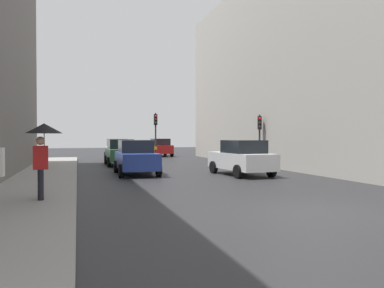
{
  "coord_description": "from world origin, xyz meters",
  "views": [
    {
      "loc": [
        -5.69,
        -8.25,
        1.91
      ],
      "look_at": [
        -1.23,
        6.27,
        1.63
      ],
      "focal_mm": 34.98,
      "sensor_mm": 36.0,
      "label": 1
    }
  ],
  "objects_px": {
    "car_green_estate": "(121,152)",
    "car_red_sedan": "(160,147)",
    "traffic_light_far_median": "(156,128)",
    "car_blue_van": "(136,157)",
    "pedestrian_with_umbrella": "(43,140)",
    "traffic_light_mid_street": "(260,131)",
    "car_silver_hatchback": "(117,150)",
    "car_white_compact": "(242,158)"
  },
  "relations": [
    {
      "from": "traffic_light_mid_street",
      "to": "car_red_sedan",
      "type": "bearing_deg",
      "value": 102.07
    },
    {
      "from": "car_red_sedan",
      "to": "car_white_compact",
      "type": "bearing_deg",
      "value": -89.95
    },
    {
      "from": "pedestrian_with_umbrella",
      "to": "car_blue_van",
      "type": "bearing_deg",
      "value": 64.35
    },
    {
      "from": "car_silver_hatchback",
      "to": "pedestrian_with_umbrella",
      "type": "distance_m",
      "value": 20.48
    },
    {
      "from": "traffic_light_far_median",
      "to": "car_green_estate",
      "type": "relative_size",
      "value": 0.9
    },
    {
      "from": "traffic_light_mid_street",
      "to": "car_blue_van",
      "type": "bearing_deg",
      "value": -163.99
    },
    {
      "from": "car_silver_hatchback",
      "to": "car_white_compact",
      "type": "bearing_deg",
      "value": -71.33
    },
    {
      "from": "traffic_light_far_median",
      "to": "traffic_light_mid_street",
      "type": "xyz_separation_m",
      "value": [
        5.25,
        -7.25,
        -0.31
      ]
    },
    {
      "from": "car_white_compact",
      "to": "car_green_estate",
      "type": "xyz_separation_m",
      "value": [
        -5.06,
        8.49,
        0.0
      ]
    },
    {
      "from": "car_white_compact",
      "to": "car_red_sedan",
      "type": "height_order",
      "value": "same"
    },
    {
      "from": "car_red_sedan",
      "to": "car_green_estate",
      "type": "bearing_deg",
      "value": -114.76
    },
    {
      "from": "traffic_light_far_median",
      "to": "car_blue_van",
      "type": "distance_m",
      "value": 10.22
    },
    {
      "from": "car_white_compact",
      "to": "car_blue_van",
      "type": "bearing_deg",
      "value": 158.84
    },
    {
      "from": "car_white_compact",
      "to": "traffic_light_mid_street",
      "type": "bearing_deg",
      "value": 53.22
    },
    {
      "from": "car_white_compact",
      "to": "car_silver_hatchback",
      "type": "relative_size",
      "value": 1.01
    },
    {
      "from": "traffic_light_mid_street",
      "to": "pedestrian_with_umbrella",
      "type": "bearing_deg",
      "value": -139.53
    },
    {
      "from": "car_green_estate",
      "to": "pedestrian_with_umbrella",
      "type": "height_order",
      "value": "pedestrian_with_umbrella"
    },
    {
      "from": "car_blue_van",
      "to": "pedestrian_with_umbrella",
      "type": "height_order",
      "value": "pedestrian_with_umbrella"
    },
    {
      "from": "traffic_light_mid_street",
      "to": "car_white_compact",
      "type": "relative_size",
      "value": 0.77
    },
    {
      "from": "car_white_compact",
      "to": "pedestrian_with_umbrella",
      "type": "xyz_separation_m",
      "value": [
        -8.81,
        -5.96,
        0.96
      ]
    },
    {
      "from": "traffic_light_far_median",
      "to": "car_white_compact",
      "type": "bearing_deg",
      "value": -80.0
    },
    {
      "from": "car_white_compact",
      "to": "car_red_sedan",
      "type": "bearing_deg",
      "value": 90.05
    },
    {
      "from": "car_red_sedan",
      "to": "traffic_light_mid_street",
      "type": "bearing_deg",
      "value": -77.93
    },
    {
      "from": "traffic_light_mid_street",
      "to": "car_green_estate",
      "type": "relative_size",
      "value": 0.79
    },
    {
      "from": "traffic_light_far_median",
      "to": "pedestrian_with_umbrella",
      "type": "relative_size",
      "value": 1.77
    },
    {
      "from": "car_silver_hatchback",
      "to": "car_red_sedan",
      "type": "bearing_deg",
      "value": 48.33
    },
    {
      "from": "car_red_sedan",
      "to": "pedestrian_with_umbrella",
      "type": "distance_m",
      "value": 26.88
    },
    {
      "from": "car_white_compact",
      "to": "car_green_estate",
      "type": "relative_size",
      "value": 1.03
    },
    {
      "from": "traffic_light_mid_street",
      "to": "car_silver_hatchback",
      "type": "bearing_deg",
      "value": 129.19
    },
    {
      "from": "car_green_estate",
      "to": "car_red_sedan",
      "type": "bearing_deg",
      "value": 65.24
    },
    {
      "from": "traffic_light_far_median",
      "to": "car_green_estate",
      "type": "bearing_deg",
      "value": -134.56
    },
    {
      "from": "car_red_sedan",
      "to": "car_green_estate",
      "type": "height_order",
      "value": "same"
    },
    {
      "from": "car_blue_van",
      "to": "car_red_sedan",
      "type": "bearing_deg",
      "value": 74.04
    },
    {
      "from": "traffic_light_far_median",
      "to": "car_silver_hatchback",
      "type": "height_order",
      "value": "traffic_light_far_median"
    },
    {
      "from": "car_red_sedan",
      "to": "car_green_estate",
      "type": "distance_m",
      "value": 12.05
    },
    {
      "from": "car_silver_hatchback",
      "to": "car_green_estate",
      "type": "xyz_separation_m",
      "value": [
        -0.3,
        -5.61,
        0.0
      ]
    },
    {
      "from": "car_white_compact",
      "to": "pedestrian_with_umbrella",
      "type": "relative_size",
      "value": 2.02
    },
    {
      "from": "car_blue_van",
      "to": "car_silver_hatchback",
      "type": "height_order",
      "value": "same"
    },
    {
      "from": "traffic_light_mid_street",
      "to": "car_red_sedan",
      "type": "distance_m",
      "value": 15.53
    },
    {
      "from": "traffic_light_far_median",
      "to": "car_red_sedan",
      "type": "bearing_deg",
      "value": 75.6
    },
    {
      "from": "car_red_sedan",
      "to": "pedestrian_with_umbrella",
      "type": "xyz_separation_m",
      "value": [
        -8.79,
        -25.38,
        0.96
      ]
    },
    {
      "from": "car_blue_van",
      "to": "car_silver_hatchback",
      "type": "xyz_separation_m",
      "value": [
        0.25,
        12.15,
        0.0
      ]
    }
  ]
}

